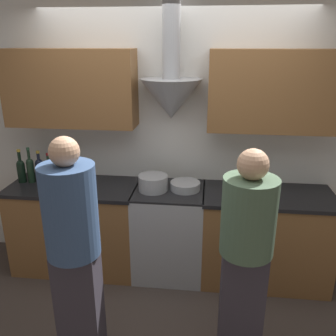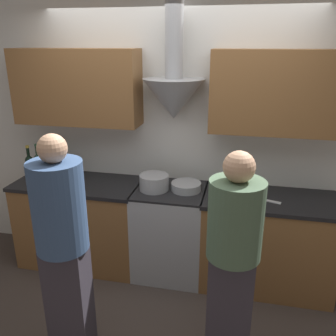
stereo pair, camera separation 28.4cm
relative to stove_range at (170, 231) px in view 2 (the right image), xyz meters
The scene contains 16 objects.
ground_plane 0.55m from the stove_range, 90.00° to the right, with size 12.00×12.00×0.00m, color #423833.
wall_back 1.05m from the stove_range, 91.52° to the left, with size 8.40×0.56×2.60m.
counter_left 0.94m from the stove_range, behind, with size 1.24×0.62×0.89m.
counter_right 0.92m from the stove_range, ahead, with size 1.20×0.62×0.89m.
stove_range is the anchor object (origin of this frame).
wine_bottle_0 1.57m from the stove_range, behind, with size 0.08×0.08×0.33m.
wine_bottle_1 1.49m from the stove_range, behind, with size 0.07×0.07×0.35m.
wine_bottle_2 1.40m from the stove_range, behind, with size 0.08×0.08×0.32m.
wine_bottle_3 1.31m from the stove_range, behind, with size 0.07×0.07×0.30m.
wine_bottle_4 1.22m from the stove_range, behind, with size 0.08×0.08×0.32m.
stock_pot 0.54m from the stove_range, 167.84° to the right, with size 0.27×0.27×0.15m.
mixing_bowl 0.50m from the stove_range, ahead, with size 0.28×0.28×0.08m.
orange_fruit 0.77m from the stove_range, ahead, with size 0.08×0.08×0.08m.
chefs_knife 0.98m from the stove_range, ahead, with size 0.26×0.10×0.01m.
person_foreground_left 1.33m from the stove_range, 113.52° to the right, with size 0.35×0.35×1.69m.
person_foreground_right 1.24m from the stove_range, 57.62° to the right, with size 0.35×0.35×1.60m.
Camera 2 is at (0.63, -2.69, 2.21)m, focal length 38.00 mm.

